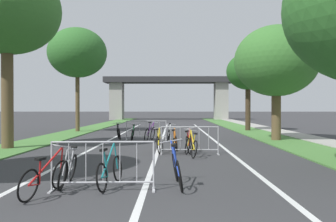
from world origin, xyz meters
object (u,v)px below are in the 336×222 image
object	(u,v)px
crowd_barrier_second	(190,141)
bicycle_yellow_10	(160,142)
bicycle_teal_3	(110,170)
bicycle_blue_5	(177,169)
bicycle_silver_2	(68,169)
bicycle_purple_8	(150,133)
bicycle_red_11	(190,143)
bicycle_white_4	(169,134)
tree_left_oak_near	(7,10)
bicycle_black_6	(119,133)
bicycle_green_7	(133,134)
bicycle_yellow_0	(191,146)
tree_right_cypress_far	(248,72)
tree_right_pine_near	(276,61)
crowd_barrier_third	(146,130)
bicycle_orange_9	(175,143)
bicycle_red_1	(46,177)
tree_left_oak_mid	(77,53)
crowd_barrier_nearest	(103,166)

from	to	relation	value
crowd_barrier_second	bicycle_yellow_10	bearing A→B (deg)	153.62
bicycle_teal_3	bicycle_blue_5	bearing A→B (deg)	10.17
bicycle_silver_2	bicycle_teal_3	world-z (taller)	bicycle_teal_3
bicycle_purple_8	bicycle_red_11	xyz separation A→B (m)	(1.89, -4.81, -0.00)
bicycle_yellow_10	bicycle_white_4	bearing A→B (deg)	90.31
tree_left_oak_near	bicycle_black_6	world-z (taller)	tree_left_oak_near
bicycle_white_4	bicycle_black_6	xyz separation A→B (m)	(-2.80, 0.92, -0.02)
bicycle_green_7	bicycle_yellow_10	distance (m)	5.05
bicycle_silver_2	bicycle_blue_5	distance (m)	2.43
bicycle_yellow_0	tree_right_cypress_far	bearing A→B (deg)	59.51
tree_left_oak_near	bicycle_green_7	bearing A→B (deg)	37.91
tree_right_pine_near	crowd_barrier_second	distance (m)	8.15
crowd_barrier_third	bicycle_orange_9	xyz separation A→B (m)	(1.54, -5.32, -0.15)
crowd_barrier_third	bicycle_purple_8	bearing A→B (deg)	-63.68
bicycle_red_1	crowd_barrier_second	bearing A→B (deg)	75.64
tree_left_oak_mid	crowd_barrier_nearest	size ratio (longest dim) A/B	3.39
bicycle_red_11	tree_right_pine_near	bearing A→B (deg)	57.73
bicycle_blue_5	bicycle_black_6	size ratio (longest dim) A/B	1.11
bicycle_purple_8	bicycle_red_11	bearing A→B (deg)	-55.55
crowd_barrier_third	bicycle_green_7	world-z (taller)	crowd_barrier_third
bicycle_red_1	bicycle_yellow_10	world-z (taller)	bicycle_yellow_10
crowd_barrier_nearest	bicycle_yellow_0	distance (m)	5.60
tree_right_cypress_far	crowd_barrier_second	world-z (taller)	tree_right_cypress_far
bicycle_black_6	bicycle_purple_8	world-z (taller)	bicycle_purple_8
bicycle_green_7	bicycle_red_11	world-z (taller)	bicycle_red_11
bicycle_red_1	bicycle_black_6	world-z (taller)	bicycle_red_1
tree_left_oak_mid	bicycle_orange_9	world-z (taller)	tree_left_oak_mid
tree_left_oak_near	bicycle_red_11	distance (m)	9.47
crowd_barrier_third	bicycle_green_7	distance (m)	0.81
crowd_barrier_third	crowd_barrier_nearest	bearing A→B (deg)	-90.12
bicycle_yellow_0	bicycle_silver_2	distance (m)	5.58
crowd_barrier_third	bicycle_silver_2	xyz separation A→B (m)	(-0.90, -11.00, -0.15)
crowd_barrier_nearest	bicycle_yellow_0	xyz separation A→B (m)	(2.12, 5.18, -0.15)
tree_left_oak_mid	crowd_barrier_second	distance (m)	15.08
crowd_barrier_nearest	bicycle_red_11	xyz separation A→B (m)	(2.15, 6.20, -0.13)
crowd_barrier_second	bicycle_orange_9	size ratio (longest dim) A/B	1.30
bicycle_purple_8	bicycle_orange_9	distance (m)	5.03
bicycle_red_1	bicycle_silver_2	size ratio (longest dim) A/B	1.04
bicycle_teal_3	bicycle_green_7	distance (m)	10.72
bicycle_yellow_0	bicycle_red_11	distance (m)	1.02
crowd_barrier_second	bicycle_blue_5	size ratio (longest dim) A/B	1.24
crowd_barrier_second	bicycle_red_11	world-z (taller)	crowd_barrier_second
tree_right_pine_near	bicycle_teal_3	distance (m)	13.34
crowd_barrier_third	bicycle_blue_5	size ratio (longest dim) A/B	1.23
crowd_barrier_nearest	tree_left_oak_mid	bearing A→B (deg)	106.98
bicycle_red_1	crowd_barrier_third	bearing A→B (deg)	97.62
bicycle_red_1	bicycle_blue_5	distance (m)	2.75
bicycle_blue_5	bicycle_purple_8	world-z (taller)	bicycle_purple_8
bicycle_silver_2	bicycle_blue_5	size ratio (longest dim) A/B	0.92
crowd_barrier_second	bicycle_purple_8	distance (m)	5.59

